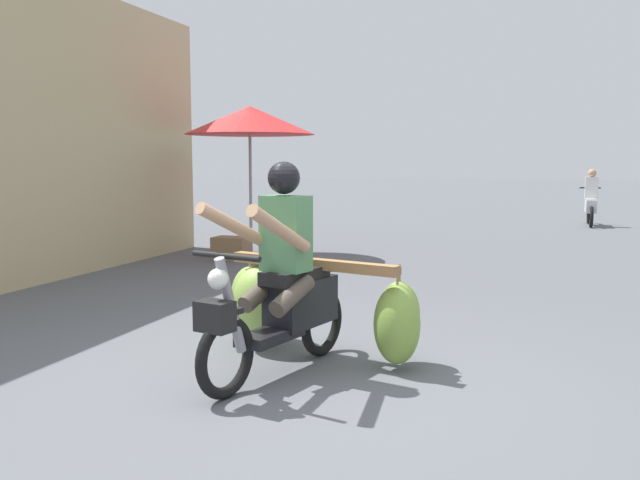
# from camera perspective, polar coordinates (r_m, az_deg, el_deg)

# --- Properties ---
(ground_plane) EXTENTS (120.00, 120.00, 0.00)m
(ground_plane) POSITION_cam_1_polar(r_m,az_deg,el_deg) (4.88, -1.82, -12.24)
(ground_plane) COLOR #56595E
(motorbike_main_loaded) EXTENTS (1.82, 1.96, 1.58)m
(motorbike_main_loaded) POSITION_cam_1_polar(r_m,az_deg,el_deg) (5.39, -2.05, -4.83)
(motorbike_main_loaded) COLOR black
(motorbike_main_loaded) RESTS_ON ground
(motorbike_distant_ahead_left) EXTENTS (0.50, 1.62, 1.40)m
(motorbike_distant_ahead_left) POSITION_cam_1_polar(r_m,az_deg,el_deg) (17.95, 21.82, 2.91)
(motorbike_distant_ahead_left) COLOR black
(motorbike_distant_ahead_left) RESTS_ON ground
(market_umbrella_near_shop) EXTENTS (2.15, 2.15, 2.49)m
(market_umbrella_near_shop) POSITION_cam_1_polar(r_m,az_deg,el_deg) (11.38, -5.93, 9.98)
(market_umbrella_near_shop) COLOR #99999E
(market_umbrella_near_shop) RESTS_ON ground
(produce_crate) EXTENTS (0.56, 0.40, 0.36)m
(produce_crate) POSITION_cam_1_polar(r_m,az_deg,el_deg) (11.13, -7.48, -0.66)
(produce_crate) COLOR olive
(produce_crate) RESTS_ON ground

